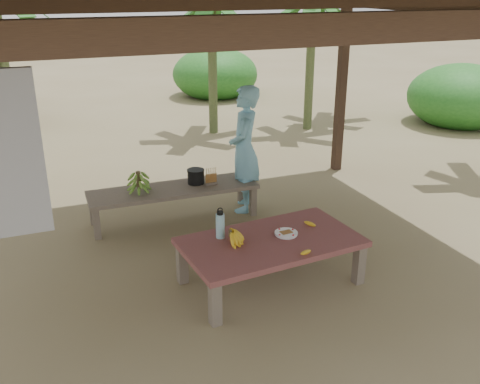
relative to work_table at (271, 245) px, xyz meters
name	(u,v)px	position (x,y,z in m)	size (l,w,h in m)	color
ground	(230,259)	(-0.20, 0.64, -0.43)	(80.00, 80.00, 0.00)	brown
pavilion	(228,2)	(-0.22, 0.62, 2.34)	(6.60, 5.60, 2.95)	black
work_table	(271,245)	(0.00, 0.00, 0.00)	(1.88, 1.15, 0.50)	brown
bench	(174,192)	(-0.50, 1.93, -0.04)	(2.21, 0.65, 0.45)	brown
ripe_banana_bunch	(230,236)	(-0.42, 0.08, 0.15)	(0.27, 0.23, 0.16)	yellow
plate	(286,233)	(0.19, 0.04, 0.08)	(0.24, 0.24, 0.04)	white
loose_banana_front	(306,252)	(0.18, -0.41, 0.09)	(0.04, 0.16, 0.04)	yellow
loose_banana_side	(310,224)	(0.53, 0.15, 0.09)	(0.04, 0.14, 0.04)	yellow
water_flask	(220,225)	(-0.46, 0.24, 0.21)	(0.09, 0.09, 0.33)	#3CA4BE
green_banana_stalk	(139,181)	(-0.95, 1.94, 0.16)	(0.26, 0.26, 0.30)	#598C2D
cooking_pot	(196,177)	(-0.18, 1.99, 0.11)	(0.22, 0.22, 0.19)	black
skewer_rack	(211,176)	(0.00, 1.87, 0.14)	(0.18, 0.08, 0.24)	#A57F47
woman	(244,149)	(0.50, 1.94, 0.42)	(0.63, 0.41, 1.72)	#69ABC7
banana_plant_ne	(313,7)	(3.43, 5.49, 2.06)	(1.80, 1.80, 2.98)	#596638
banana_plant_n	(211,11)	(1.45, 5.95, 2.00)	(1.80, 1.80, 2.92)	#596638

